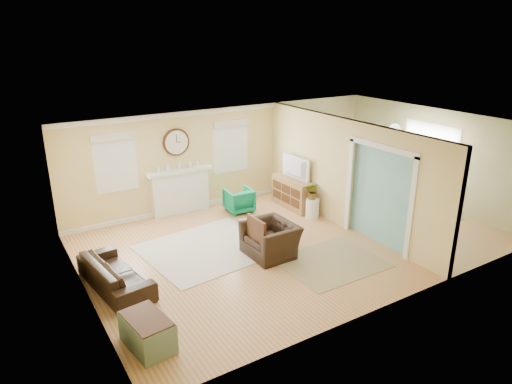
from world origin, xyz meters
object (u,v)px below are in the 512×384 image
(eames_chair, at_px, (270,239))
(green_chair, at_px, (239,200))
(dining_table, at_px, (394,199))
(sofa, at_px, (115,273))
(credenza, at_px, (293,193))

(eames_chair, relative_size, green_chair, 1.59)
(eames_chair, bearing_deg, dining_table, 94.09)
(sofa, bearing_deg, eames_chair, -105.08)
(green_chair, distance_m, dining_table, 4.05)
(eames_chair, bearing_deg, credenza, 133.67)
(sofa, relative_size, credenza, 1.39)
(sofa, relative_size, green_chair, 2.82)
(eames_chair, xyz_separation_m, dining_table, (4.11, 0.35, -0.01))
(green_chair, xyz_separation_m, credenza, (1.38, -0.48, 0.09))
(green_chair, bearing_deg, dining_table, 151.73)
(green_chair, bearing_deg, sofa, 32.01)
(sofa, bearing_deg, dining_table, -98.14)
(credenza, bearing_deg, green_chair, 160.98)
(credenza, relative_size, dining_table, 0.71)
(dining_table, bearing_deg, green_chair, 65.50)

